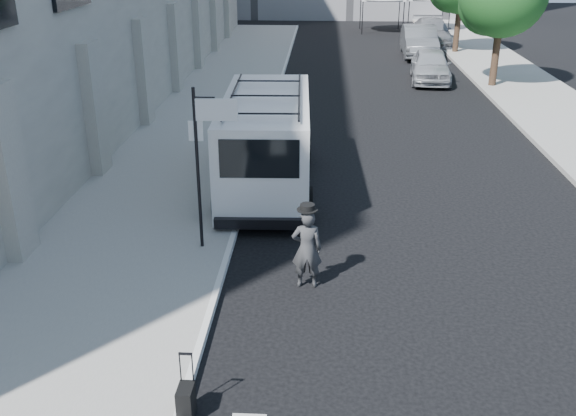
# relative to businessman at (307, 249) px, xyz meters

# --- Properties ---
(ground) EXTENTS (120.00, 120.00, 0.00)m
(ground) POSITION_rel_businessman_xyz_m (0.28, -1.86, -0.82)
(ground) COLOR black
(ground) RESTS_ON ground
(sidewalk_left) EXTENTS (4.50, 48.00, 0.15)m
(sidewalk_left) POSITION_rel_businessman_xyz_m (-3.97, 14.14, -0.74)
(sidewalk_left) COLOR gray
(sidewalk_left) RESTS_ON ground
(sidewalk_right) EXTENTS (4.00, 56.00, 0.15)m
(sidewalk_right) POSITION_rel_businessman_xyz_m (9.28, 18.14, -0.74)
(sidewalk_right) COLOR gray
(sidewalk_right) RESTS_ON ground
(sign_pole) EXTENTS (1.03, 0.07, 3.50)m
(sign_pole) POSITION_rel_businessman_xyz_m (-2.08, 1.34, 1.84)
(sign_pole) COLOR black
(sign_pole) RESTS_ON sidewalk_left
(businessman) EXTENTS (0.61, 0.41, 1.63)m
(businessman) POSITION_rel_businessman_xyz_m (0.00, 0.00, 0.00)
(businessman) COLOR #343436
(businessman) RESTS_ON ground
(suitcase) EXTENTS (0.23, 0.36, 1.00)m
(suitcase) POSITION_rel_businessman_xyz_m (-1.62, -3.85, -0.55)
(suitcase) COLOR black
(suitcase) RESTS_ON ground
(cargo_van) EXTENTS (2.58, 6.85, 2.53)m
(cargo_van) POSITION_rel_businessman_xyz_m (-1.23, 5.43, 0.49)
(cargo_van) COLOR silver
(cargo_van) RESTS_ON ground
(parked_car_a) EXTENTS (2.18, 4.55, 1.50)m
(parked_car_a) POSITION_rel_businessman_xyz_m (5.28, 19.44, -0.07)
(parked_car_a) COLOR #A9ACB1
(parked_car_a) RESTS_ON ground
(parked_car_b) EXTENTS (1.98, 5.19, 1.69)m
(parked_car_b) POSITION_rel_businessman_xyz_m (5.65, 26.29, 0.03)
(parked_car_b) COLOR #55585C
(parked_car_b) RESTS_ON ground
(parked_car_c) EXTENTS (2.41, 5.56, 1.59)m
(parked_car_c) POSITION_rel_businessman_xyz_m (6.94, 30.31, -0.02)
(parked_car_c) COLOR gray
(parked_car_c) RESTS_ON ground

